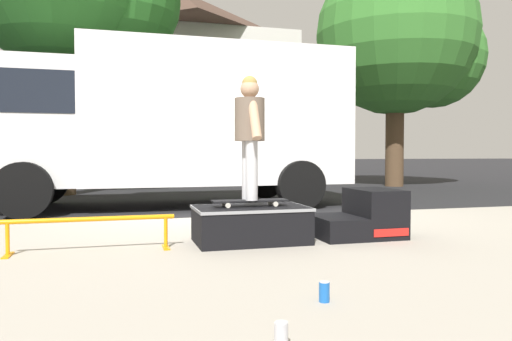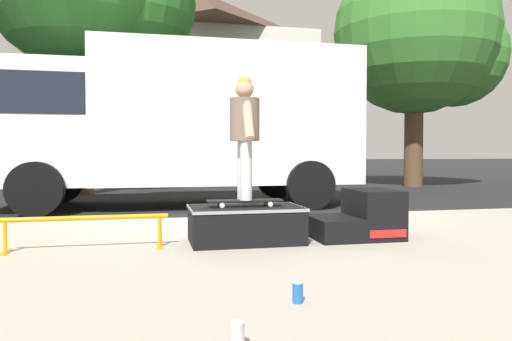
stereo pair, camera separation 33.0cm
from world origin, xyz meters
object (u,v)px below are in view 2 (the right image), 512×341
object	(u,v)px
skater_kid	(245,127)
soda_can_b	(238,335)
soda_can	(298,293)
grind_rail	(85,224)
box_truck	(176,119)
skate_box	(245,223)
street_tree_neighbour	(423,39)
skateboard	(245,201)
kicker_ramp	(361,218)

from	to	relation	value
skater_kid	soda_can_b	xyz separation A→B (m)	(-0.56, -2.68, -1.12)
soda_can	soda_can_b	world-z (taller)	same
grind_rail	soda_can_b	bearing A→B (deg)	-69.00
grind_rail	box_truck	bearing A→B (deg)	77.02
skate_box	street_tree_neighbour	world-z (taller)	street_tree_neighbour
skate_box	soda_can	world-z (taller)	skate_box
grind_rail	box_truck	xyz separation A→B (m)	(1.11, 4.83, 1.33)
skate_box	grind_rail	xyz separation A→B (m)	(-1.56, -0.06, 0.05)
skateboard	box_truck	xyz separation A→B (m)	(-0.45, 4.75, 1.16)
kicker_ramp	street_tree_neighbour	world-z (taller)	street_tree_neighbour
skateboard	skater_kid	xyz separation A→B (m)	(0.00, -0.00, 0.76)
street_tree_neighbour	soda_can_b	bearing A→B (deg)	-124.69
grind_rail	skater_kid	distance (m)	1.82
soda_can_b	street_tree_neighbour	bearing A→B (deg)	55.31
grind_rail	soda_can_b	size ratio (longest dim) A/B	12.32
skateboard	street_tree_neighbour	world-z (taller)	street_tree_neighbour
soda_can_b	street_tree_neighbour	world-z (taller)	street_tree_neighbour
kicker_ramp	grind_rail	bearing A→B (deg)	-178.87
grind_rail	skateboard	distance (m)	1.57
soda_can_b	skate_box	bearing A→B (deg)	78.01
soda_can_b	box_truck	world-z (taller)	box_truck
skate_box	box_truck	distance (m)	4.99
soda_can_b	grind_rail	bearing A→B (deg)	111.00
kicker_ramp	grind_rail	xyz separation A→B (m)	(-2.84, -0.06, 0.03)
kicker_ramp	grind_rail	distance (m)	2.84
skater_kid	box_truck	world-z (taller)	box_truck
skate_box	grind_rail	bearing A→B (deg)	-177.93
soda_can_b	box_truck	bearing A→B (deg)	89.12
skateboard	street_tree_neighbour	size ratio (longest dim) A/B	0.11
skateboard	skate_box	bearing A→B (deg)	-80.00
soda_can	skate_box	bearing A→B (deg)	87.76
skate_box	street_tree_neighbour	size ratio (longest dim) A/B	0.16
skate_box	soda_can_b	distance (m)	2.72
skateboard	skater_kid	bearing A→B (deg)	-86.42
skater_kid	street_tree_neighbour	size ratio (longest dim) A/B	0.18
soda_can	street_tree_neighbour	xyz separation A→B (m)	(7.36, 10.73, 4.36)
grind_rail	kicker_ramp	bearing A→B (deg)	1.13
skate_box	soda_can_b	size ratio (longest dim) A/B	9.11
soda_can	soda_can_b	size ratio (longest dim) A/B	1.00
soda_can_b	skater_kid	bearing A→B (deg)	78.20
skater_kid	box_truck	bearing A→B (deg)	95.37
kicker_ramp	skateboard	distance (m)	1.30
skate_box	kicker_ramp	xyz separation A→B (m)	(1.28, -0.00, 0.02)
skater_kid	soda_can_b	distance (m)	2.96
skateboard	box_truck	distance (m)	4.91
skater_kid	soda_can	distance (m)	2.36
skate_box	soda_can	size ratio (longest dim) A/B	9.11
skateboard	box_truck	bearing A→B (deg)	95.37
soda_can_b	box_truck	distance (m)	7.58
soda_can	street_tree_neighbour	world-z (taller)	street_tree_neighbour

